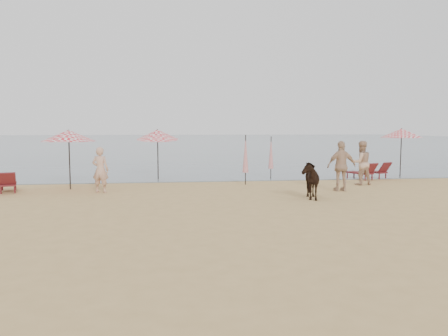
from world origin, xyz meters
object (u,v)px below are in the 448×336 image
object	(u,v)px
umbrella_open_left_a	(69,136)
beachgoer_left	(100,170)
umbrella_closed_left	(246,154)
beachgoer_right_b	(341,166)
umbrella_open_left_b	(158,135)
lounger_cluster_right	(370,171)
beachgoer_right_a	(361,163)
umbrella_open_right	(402,133)
umbrella_closed_right	(271,153)
cow	(308,179)

from	to	relation	value
umbrella_open_left_a	beachgoer_left	bearing A→B (deg)	-42.60
umbrella_closed_left	beachgoer_right_b	xyz separation A→B (m)	(3.39, -2.45, -0.36)
umbrella_open_left_b	umbrella_closed_left	bearing A→B (deg)	-52.68
beachgoer_left	lounger_cluster_right	bearing A→B (deg)	-151.96
lounger_cluster_right	beachgoer_left	xyz separation A→B (m)	(-12.36, -2.89, 0.49)
beachgoer_left	beachgoer_right_a	size ratio (longest dim) A/B	0.92
umbrella_open_left_b	beachgoer_left	size ratio (longest dim) A/B	1.42
umbrella_open_right	umbrella_open_left_b	bearing A→B (deg)	161.09
umbrella_open_left_a	umbrella_open_right	bearing A→B (deg)	4.36
umbrella_open_left_a	umbrella_open_left_b	xyz separation A→B (m)	(3.48, 2.79, 0.00)
lounger_cluster_right	beachgoer_right_a	size ratio (longest dim) A/B	1.06
umbrella_closed_right	beachgoer_left	size ratio (longest dim) A/B	1.18
umbrella_open_left_b	beachgoer_right_a	distance (m)	9.42
beachgoer_right_a	umbrella_closed_left	bearing A→B (deg)	-12.40
umbrella_open_left_b	beachgoer_right_b	distance (m)	8.71
beachgoer_left	beachgoer_right_b	distance (m)	9.40
umbrella_open_left_b	beachgoer_left	world-z (taller)	umbrella_open_left_b
beachgoer_left	beachgoer_right_a	distance (m)	11.01
beachgoer_right_b	beachgoer_right_a	bearing A→B (deg)	-134.22
umbrella_open_left_a	umbrella_open_right	xyz separation A→B (m)	(15.64, 2.41, 0.06)
lounger_cluster_right	beachgoer_right_b	world-z (taller)	beachgoer_right_b
lounger_cluster_right	umbrella_closed_right	size ratio (longest dim) A/B	0.99
lounger_cluster_right	umbrella_open_left_a	world-z (taller)	umbrella_open_left_a
lounger_cluster_right	umbrella_open_left_b	size ratio (longest dim) A/B	0.82
umbrella_closed_left	lounger_cluster_right	bearing A→B (deg)	11.08
lounger_cluster_right	umbrella_open_left_a	xyz separation A→B (m)	(-13.72, -1.81, 1.78)
umbrella_open_left_a	cow	distance (m)	9.63
cow	beachgoer_right_b	size ratio (longest dim) A/B	0.81
umbrella_open_right	umbrella_closed_right	xyz separation A→B (m)	(-6.69, 0.11, -0.95)
beachgoer_right_b	umbrella_closed_left	bearing A→B (deg)	-36.97
umbrella_open_left_b	umbrella_closed_right	bearing A→B (deg)	-25.41
umbrella_open_left_b	beachgoer_right_b	size ratio (longest dim) A/B	1.27
beachgoer_right_b	beachgoer_left	bearing A→B (deg)	-6.12
umbrella_closed_left	beachgoer_left	xyz separation A→B (m)	(-5.97, -1.64, -0.47)
umbrella_open_right	umbrella_closed_left	size ratio (longest dim) A/B	1.13
cow	beachgoer_left	world-z (taller)	beachgoer_left
umbrella_closed_right	beachgoer_left	distance (m)	8.40
lounger_cluster_right	beachgoer_left	distance (m)	12.70
umbrella_closed_left	beachgoer_right_b	distance (m)	4.20
beachgoer_left	umbrella_open_right	bearing A→B (deg)	-151.38
lounger_cluster_right	beachgoer_left	size ratio (longest dim) A/B	1.16
umbrella_open_right	cow	world-z (taller)	umbrella_open_right
umbrella_open_left_a	umbrella_closed_left	xyz separation A→B (m)	(7.33, 0.56, -0.82)
beachgoer_right_b	umbrella_open_right	bearing A→B (deg)	-139.95
umbrella_open_left_a	beachgoer_left	distance (m)	2.16
lounger_cluster_right	umbrella_closed_left	xyz separation A→B (m)	(-6.39, -1.25, 0.96)
lounger_cluster_right	beachgoer_left	world-z (taller)	beachgoer_left
umbrella_closed_right	beachgoer_left	world-z (taller)	umbrella_closed_right
umbrella_open_left_b	beachgoer_left	bearing A→B (deg)	-141.29
umbrella_open_right	umbrella_closed_right	size ratio (longest dim) A/B	1.19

